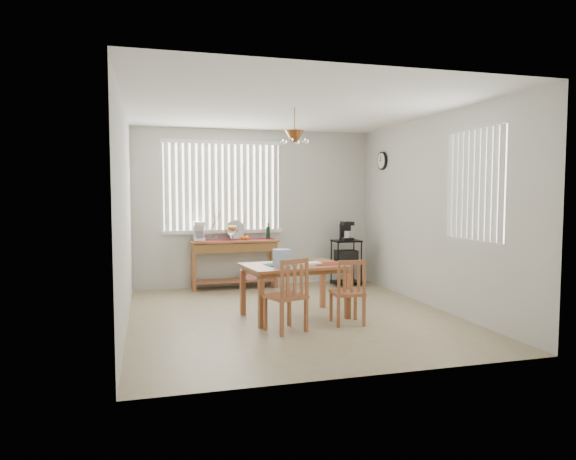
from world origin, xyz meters
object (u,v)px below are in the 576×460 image
object	(u,v)px
sideboard	(235,252)
wire_cart	(346,258)
cart_items	(346,232)
dining_table	(294,270)
chair_left	(288,296)
chair_right	(348,292)

from	to	relation	value
sideboard	wire_cart	distance (m)	1.87
sideboard	cart_items	xyz separation A→B (m)	(1.85, -0.20, 0.31)
wire_cart	dining_table	distance (m)	2.40
dining_table	chair_left	distance (m)	0.72
sideboard	chair_right	distance (m)	2.80
chair_left	chair_right	world-z (taller)	chair_left
cart_items	chair_left	world-z (taller)	cart_items
dining_table	wire_cart	bearing A→B (deg)	52.60
sideboard	chair_left	bearing A→B (deg)	-87.22
wire_cart	chair_left	size ratio (longest dim) A/B	0.91
wire_cart	cart_items	size ratio (longest dim) A/B	2.43
cart_items	chair_left	size ratio (longest dim) A/B	0.38
wire_cart	dining_table	bearing A→B (deg)	-127.40
wire_cart	chair_right	size ratio (longest dim) A/B	0.98
sideboard	chair_right	xyz separation A→B (m)	(0.91, -2.64, -0.21)
cart_items	chair_right	world-z (taller)	cart_items
cart_items	chair_right	xyz separation A→B (m)	(-0.95, -2.44, -0.52)
wire_cart	cart_items	xyz separation A→B (m)	(0.00, 0.01, 0.45)
sideboard	cart_items	distance (m)	1.89
wire_cart	chair_right	world-z (taller)	chair_right
chair_left	chair_right	distance (m)	0.78
wire_cart	cart_items	distance (m)	0.45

